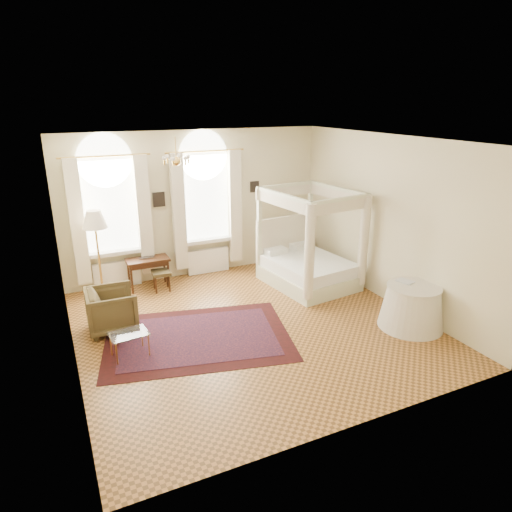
{
  "coord_description": "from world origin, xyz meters",
  "views": [
    {
      "loc": [
        -3.09,
        -6.78,
        3.94
      ],
      "look_at": [
        0.28,
        0.4,
        1.19
      ],
      "focal_mm": 32.0,
      "sensor_mm": 36.0,
      "label": 1
    }
  ],
  "objects_px": {
    "stool": "(161,274)",
    "coffee_table": "(129,336)",
    "writing_desk": "(148,263)",
    "side_table": "(412,307)",
    "armchair": "(112,310)",
    "nightstand": "(303,249)",
    "floor_lamp": "(95,224)",
    "canopy_bed": "(309,264)"
  },
  "relations": [
    {
      "from": "stool",
      "to": "floor_lamp",
      "type": "distance_m",
      "value": 1.73
    },
    {
      "from": "coffee_table",
      "to": "side_table",
      "type": "bearing_deg",
      "value": -13.32
    },
    {
      "from": "writing_desk",
      "to": "stool",
      "type": "xyz_separation_m",
      "value": [
        0.22,
        -0.25,
        -0.21
      ]
    },
    {
      "from": "armchair",
      "to": "side_table",
      "type": "relative_size",
      "value": 0.73
    },
    {
      "from": "coffee_table",
      "to": "floor_lamp",
      "type": "distance_m",
      "value": 2.79
    },
    {
      "from": "side_table",
      "to": "floor_lamp",
      "type": "bearing_deg",
      "value": 143.4
    },
    {
      "from": "nightstand",
      "to": "side_table",
      "type": "bearing_deg",
      "value": -91.22
    },
    {
      "from": "nightstand",
      "to": "coffee_table",
      "type": "relative_size",
      "value": 0.9
    },
    {
      "from": "side_table",
      "to": "coffee_table",
      "type": "bearing_deg",
      "value": 166.68
    },
    {
      "from": "writing_desk",
      "to": "side_table",
      "type": "distance_m",
      "value": 5.45
    },
    {
      "from": "nightstand",
      "to": "writing_desk",
      "type": "xyz_separation_m",
      "value": [
        -3.98,
        -0.13,
        0.29
      ]
    },
    {
      "from": "writing_desk",
      "to": "floor_lamp",
      "type": "bearing_deg",
      "value": -170.17
    },
    {
      "from": "stool",
      "to": "coffee_table",
      "type": "xyz_separation_m",
      "value": [
        -1.12,
        -2.42,
        -0.0
      ]
    },
    {
      "from": "nightstand",
      "to": "floor_lamp",
      "type": "distance_m",
      "value": 5.16
    },
    {
      "from": "writing_desk",
      "to": "coffee_table",
      "type": "bearing_deg",
      "value": -108.77
    },
    {
      "from": "armchair",
      "to": "side_table",
      "type": "height_order",
      "value": "side_table"
    },
    {
      "from": "canopy_bed",
      "to": "armchair",
      "type": "bearing_deg",
      "value": -175.87
    },
    {
      "from": "nightstand",
      "to": "coffee_table",
      "type": "distance_m",
      "value": 5.63
    },
    {
      "from": "armchair",
      "to": "coffee_table",
      "type": "distance_m",
      "value": 1.05
    },
    {
      "from": "canopy_bed",
      "to": "coffee_table",
      "type": "distance_m",
      "value": 4.37
    },
    {
      "from": "armchair",
      "to": "coffee_table",
      "type": "xyz_separation_m",
      "value": [
        0.1,
        -1.05,
        -0.02
      ]
    },
    {
      "from": "stool",
      "to": "floor_lamp",
      "type": "xyz_separation_m",
      "value": [
        -1.21,
        0.08,
        1.23
      ]
    },
    {
      "from": "nightstand",
      "to": "stool",
      "type": "bearing_deg",
      "value": -174.27
    },
    {
      "from": "coffee_table",
      "to": "floor_lamp",
      "type": "relative_size",
      "value": 0.34
    },
    {
      "from": "canopy_bed",
      "to": "writing_desk",
      "type": "height_order",
      "value": "canopy_bed"
    },
    {
      "from": "floor_lamp",
      "to": "side_table",
      "type": "distance_m",
      "value": 6.22
    },
    {
      "from": "armchair",
      "to": "nightstand",
      "type": "bearing_deg",
      "value": -69.13
    },
    {
      "from": "canopy_bed",
      "to": "writing_desk",
      "type": "relative_size",
      "value": 2.38
    },
    {
      "from": "armchair",
      "to": "side_table",
      "type": "distance_m",
      "value": 5.37
    },
    {
      "from": "canopy_bed",
      "to": "coffee_table",
      "type": "xyz_separation_m",
      "value": [
        -4.16,
        -1.36,
        -0.12
      ]
    },
    {
      "from": "armchair",
      "to": "floor_lamp",
      "type": "xyz_separation_m",
      "value": [
        0.01,
        1.45,
        1.21
      ]
    },
    {
      "from": "canopy_bed",
      "to": "side_table",
      "type": "distance_m",
      "value": 2.58
    },
    {
      "from": "stool",
      "to": "coffee_table",
      "type": "height_order",
      "value": "stool"
    },
    {
      "from": "nightstand",
      "to": "side_table",
      "type": "height_order",
      "value": "side_table"
    },
    {
      "from": "writing_desk",
      "to": "armchair",
      "type": "bearing_deg",
      "value": -121.94
    },
    {
      "from": "canopy_bed",
      "to": "floor_lamp",
      "type": "xyz_separation_m",
      "value": [
        -4.25,
        1.14,
        1.12
      ]
    },
    {
      "from": "stool",
      "to": "nightstand",
      "type": "bearing_deg",
      "value": 5.73
    },
    {
      "from": "stool",
      "to": "armchair",
      "type": "relative_size",
      "value": 0.52
    },
    {
      "from": "coffee_table",
      "to": "side_table",
      "type": "height_order",
      "value": "side_table"
    },
    {
      "from": "nightstand",
      "to": "floor_lamp",
      "type": "bearing_deg",
      "value": -176.55
    },
    {
      "from": "writing_desk",
      "to": "stool",
      "type": "relative_size",
      "value": 2.05
    },
    {
      "from": "writing_desk",
      "to": "stool",
      "type": "distance_m",
      "value": 0.39
    }
  ]
}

